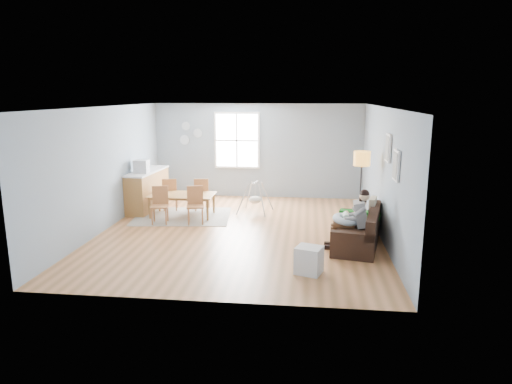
# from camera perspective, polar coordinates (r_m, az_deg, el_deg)

# --- Properties ---
(room) EXTENTS (8.40, 9.40, 3.90)m
(room) POSITION_cam_1_polar(r_m,az_deg,el_deg) (9.66, -2.08, 8.94)
(room) COLOR #9B6437
(window) EXTENTS (1.32, 0.08, 1.62)m
(window) POSITION_cam_1_polar(r_m,az_deg,el_deg) (13.23, -2.40, 6.46)
(window) COLOR white
(window) RESTS_ON room
(pictures) EXTENTS (0.05, 1.34, 0.74)m
(pictures) POSITION_cam_1_polar(r_m,az_deg,el_deg) (8.70, 16.63, 4.31)
(pictures) COLOR white
(pictures) RESTS_ON room
(wall_plates) EXTENTS (0.67, 0.02, 0.66)m
(wall_plates) POSITION_cam_1_polar(r_m,az_deg,el_deg) (13.50, -8.34, 7.22)
(wall_plates) COLOR #95A6B3
(wall_plates) RESTS_ON room
(sofa) EXTENTS (1.14, 1.97, 0.75)m
(sofa) POSITION_cam_1_polar(r_m,az_deg,el_deg) (9.32, 12.84, -4.98)
(sofa) COLOR black
(sofa) RESTS_ON room
(green_throw) EXTENTS (0.98, 0.87, 0.04)m
(green_throw) POSITION_cam_1_polar(r_m,az_deg,el_deg) (9.86, 12.82, -2.75)
(green_throw) COLOR #155D15
(green_throw) RESTS_ON sofa
(beige_pillow) EXTENTS (0.22, 0.45, 0.43)m
(beige_pillow) POSITION_cam_1_polar(r_m,az_deg,el_deg) (9.66, 14.36, -1.94)
(beige_pillow) COLOR tan
(beige_pillow) RESTS_ON sofa
(father) EXTENTS (0.85, 0.40, 1.20)m
(father) POSITION_cam_1_polar(r_m,az_deg,el_deg) (8.97, 12.03, -3.13)
(father) COLOR gray
(father) RESTS_ON sofa
(nursing_pillow) EXTENTS (0.65, 0.64, 0.21)m
(nursing_pillow) POSITION_cam_1_polar(r_m,az_deg,el_deg) (9.00, 11.15, -3.38)
(nursing_pillow) COLOR silver
(nursing_pillow) RESTS_ON father
(infant) EXTENTS (0.13, 0.34, 0.13)m
(infant) POSITION_cam_1_polar(r_m,az_deg,el_deg) (9.01, 11.18, -2.89)
(infant) COLOR silver
(infant) RESTS_ON nursing_pillow
(toddler) EXTENTS (0.51, 0.34, 0.75)m
(toddler) POSITION_cam_1_polar(r_m,az_deg,el_deg) (9.39, 12.63, -2.49)
(toddler) COLOR white
(toddler) RESTS_ON sofa
(floor_lamp) EXTENTS (0.35, 0.35, 1.75)m
(floor_lamp) POSITION_cam_1_polar(r_m,az_deg,el_deg) (10.13, 13.06, 3.27)
(floor_lamp) COLOR black
(floor_lamp) RESTS_ON room
(storage_cube) EXTENTS (0.51, 0.49, 0.46)m
(storage_cube) POSITION_cam_1_polar(r_m,az_deg,el_deg) (7.79, 6.57, -8.44)
(storage_cube) COLOR silver
(storage_cube) RESTS_ON room
(rug) EXTENTS (2.47, 1.98, 0.01)m
(rug) POSITION_cam_1_polar(r_m,az_deg,el_deg) (11.42, -9.16, -3.00)
(rug) COLOR gray
(rug) RESTS_ON room
(dining_table) EXTENTS (1.57, 0.88, 0.55)m
(dining_table) POSITION_cam_1_polar(r_m,az_deg,el_deg) (11.35, -9.20, -1.68)
(dining_table) COLOR olive
(dining_table) RESTS_ON rug
(chair_sw) EXTENTS (0.45, 0.45, 0.86)m
(chair_sw) POSITION_cam_1_polar(r_m,az_deg,el_deg) (10.84, -11.92, -1.32)
(chair_sw) COLOR olive
(chair_sw) RESTS_ON rug
(chair_se) EXTENTS (0.47, 0.47, 0.87)m
(chair_se) POSITION_cam_1_polar(r_m,az_deg,el_deg) (10.70, -7.61, -1.33)
(chair_se) COLOR olive
(chair_se) RESTS_ON rug
(chair_nw) EXTENTS (0.46, 0.46, 0.85)m
(chair_nw) POSITION_cam_1_polar(r_m,az_deg,el_deg) (11.93, -10.71, -0.08)
(chair_nw) COLOR olive
(chair_nw) RESTS_ON rug
(chair_ne) EXTENTS (0.44, 0.44, 0.86)m
(chair_ne) POSITION_cam_1_polar(r_m,az_deg,el_deg) (11.79, -6.79, -0.07)
(chair_ne) COLOR olive
(chair_ne) RESTS_ON rug
(counter) EXTENTS (0.64, 1.85, 1.02)m
(counter) POSITION_cam_1_polar(r_m,az_deg,el_deg) (12.24, -13.39, 0.30)
(counter) COLOR olive
(counter) RESTS_ON room
(monitor) EXTENTS (0.35, 0.34, 0.32)m
(monitor) POSITION_cam_1_polar(r_m,az_deg,el_deg) (11.80, -14.14, 3.12)
(monitor) COLOR #B3B3B8
(monitor) RESTS_ON counter
(baby_swing) EXTENTS (0.90, 0.91, 0.79)m
(baby_swing) POSITION_cam_1_polar(r_m,az_deg,el_deg) (11.54, -0.11, -0.89)
(baby_swing) COLOR #B3B3B8
(baby_swing) RESTS_ON room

